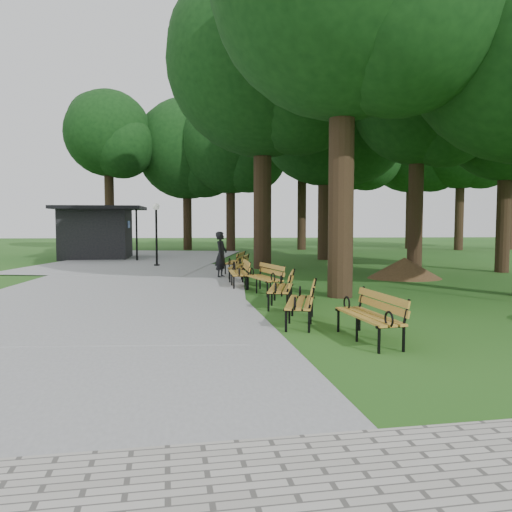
{
  "coord_description": "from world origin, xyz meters",
  "views": [
    {
      "loc": [
        -0.85,
        -13.55,
        2.14
      ],
      "look_at": [
        0.22,
        1.22,
        1.1
      ],
      "focal_mm": 35.42,
      "sensor_mm": 36.0,
      "label": 1
    }
  ],
  "objects": [
    {
      "name": "dirt_mound",
      "position": [
        6.01,
        4.66,
        0.39
      ],
      "size": [
        2.3,
        2.3,
        0.78
      ],
      "primitive_type": "cone",
      "color": "#47301C",
      "rests_on": "ground"
    },
    {
      "name": "tree_backdrop",
      "position": [
        6.13,
        22.89,
        8.1
      ],
      "size": [
        36.45,
        9.77,
        16.2
      ],
      "primitive_type": null,
      "color": "black",
      "rests_on": "ground"
    },
    {
      "name": "kiosk",
      "position": [
        -7.74,
        15.33,
        1.47
      ],
      "size": [
        4.88,
        4.3,
        2.94
      ],
      "primitive_type": null,
      "rotation": [
        0.0,
        0.0,
        0.05
      ],
      "color": "black",
      "rests_on": "ground"
    },
    {
      "name": "lawn_tree_4",
      "position": [
        4.93,
        13.9,
        7.79
      ],
      "size": [
        7.58,
        7.58,
        11.62
      ],
      "color": "black",
      "rests_on": "ground"
    },
    {
      "name": "bench_3",
      "position": [
        0.45,
        1.22,
        0.44
      ],
      "size": [
        1.18,
        2.0,
        0.88
      ],
      "primitive_type": null,
      "rotation": [
        0.0,
        0.0,
        -1.27
      ],
      "color": "#B17E28",
      "rests_on": "ground"
    },
    {
      "name": "bench_0",
      "position": [
        1.78,
        -4.88,
        0.44
      ],
      "size": [
        0.95,
        1.98,
        0.88
      ],
      "primitive_type": null,
      "rotation": [
        0.0,
        0.0,
        -1.4
      ],
      "color": "#B17E28",
      "rests_on": "ground"
    },
    {
      "name": "path",
      "position": [
        -4.0,
        3.0,
        0.03
      ],
      "size": [
        12.0,
        38.0,
        0.06
      ],
      "primitive_type": "cube",
      "color": "gray",
      "rests_on": "ground"
    },
    {
      "name": "lawn_tree_5",
      "position": [
        10.86,
        6.54,
        6.21
      ],
      "size": [
        5.0,
        5.0,
        8.76
      ],
      "color": "black",
      "rests_on": "ground"
    },
    {
      "name": "lawn_tree_1",
      "position": [
        7.06,
        6.39,
        6.93
      ],
      "size": [
        5.23,
        5.23,
        9.6
      ],
      "color": "black",
      "rests_on": "ground"
    },
    {
      "name": "person",
      "position": [
        -0.79,
        5.32,
        0.87
      ],
      "size": [
        0.6,
        0.73,
        1.73
      ],
      "primitive_type": "imported",
      "rotation": [
        0.0,
        0.0,
        1.24
      ],
      "color": "black",
      "rests_on": "ground"
    },
    {
      "name": "bench_6",
      "position": [
        -0.24,
        6.99,
        0.44
      ],
      "size": [
        1.03,
        1.99,
        0.88
      ],
      "primitive_type": null,
      "rotation": [
        0.0,
        0.0,
        -1.78
      ],
      "color": "#B17E28",
      "rests_on": "ground"
    },
    {
      "name": "bench_1",
      "position": [
        0.81,
        -3.29,
        0.44
      ],
      "size": [
        1.03,
        1.99,
        0.88
      ],
      "primitive_type": null,
      "rotation": [
        0.0,
        0.0,
        -1.79
      ],
      "color": "#B17E28",
      "rests_on": "ground"
    },
    {
      "name": "ground",
      "position": [
        0.0,
        0.0,
        0.0
      ],
      "size": [
        100.0,
        100.0,
        0.0
      ],
      "primitive_type": "plane",
      "color": "#1E4E16",
      "rests_on": "ground"
    },
    {
      "name": "lawn_tree_2",
      "position": [
        1.07,
        8.9,
        9.09
      ],
      "size": [
        8.4,
        8.4,
        13.34
      ],
      "color": "black",
      "rests_on": "ground"
    },
    {
      "name": "bench_5",
      "position": [
        -0.15,
        5.2,
        0.44
      ],
      "size": [
        0.96,
        1.98,
        0.88
      ],
      "primitive_type": null,
      "rotation": [
        0.0,
        0.0,
        -1.74
      ],
      "color": "#B17E28",
      "rests_on": "ground"
    },
    {
      "name": "lamp_post",
      "position": [
        -3.77,
        10.2,
        2.14
      ],
      "size": [
        0.32,
        0.32,
        2.95
      ],
      "color": "black",
      "rests_on": "ground"
    },
    {
      "name": "bench_4",
      "position": [
        -0.24,
        2.75,
        0.44
      ],
      "size": [
        0.74,
        1.93,
        0.88
      ],
      "primitive_type": null,
      "rotation": [
        0.0,
        0.0,
        -1.52
      ],
      "color": "#B17E28",
      "rests_on": "ground"
    },
    {
      "name": "bench_2",
      "position": [
        0.67,
        -1.06,
        0.44
      ],
      "size": [
        1.0,
        1.99,
        0.88
      ],
      "primitive_type": null,
      "rotation": [
        0.0,
        0.0,
        -1.77
      ],
      "color": "#B17E28",
      "rests_on": "ground"
    }
  ]
}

